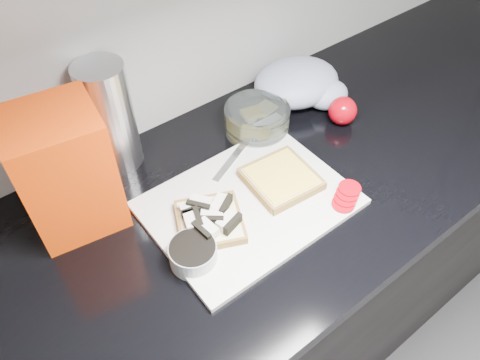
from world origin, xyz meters
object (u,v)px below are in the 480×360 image
at_px(glass_bowl, 257,119).
at_px(steel_canister, 110,117).
at_px(bread_bag, 66,171).
at_px(cutting_board, 249,203).

height_order(glass_bowl, steel_canister, steel_canister).
height_order(bread_bag, steel_canister, bread_bag).
height_order(cutting_board, steel_canister, steel_canister).
relative_size(glass_bowl, bread_bag, 0.61).
distance_m(glass_bowl, steel_canister, 0.34).
relative_size(cutting_board, steel_canister, 1.64).
bearing_deg(glass_bowl, bread_bag, 178.51).
distance_m(bread_bag, steel_canister, 0.17).
xyz_separation_m(cutting_board, bread_bag, (-0.28, 0.18, 0.12)).
height_order(glass_bowl, bread_bag, bread_bag).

